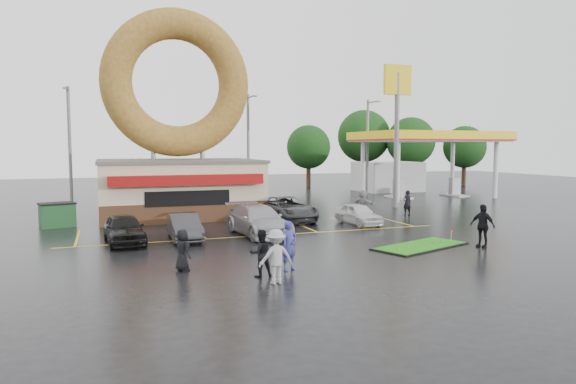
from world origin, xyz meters
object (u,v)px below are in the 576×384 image
object	(u,v)px
shell_sign	(397,109)
car_silver	(258,220)
donut_shop	(178,148)
person_cameraman	(482,226)
person_blue	(289,246)
streetlight_left	(70,144)
car_grey	(286,209)
car_dgrey	(184,227)
putting_green	(421,246)
car_black	(124,229)
car_white	(358,214)
gas_station	(410,156)
streetlight_mid	(248,144)
streetlight_right	(368,144)
dumpster	(57,215)

from	to	relation	value
shell_sign	car_silver	world-z (taller)	shell_sign
donut_shop	person_cameraman	size ratio (longest dim) A/B	6.88
person_blue	person_cameraman	size ratio (longest dim) A/B	0.93
streetlight_left	car_grey	bearing A→B (deg)	-42.89
car_dgrey	putting_green	xyz separation A→B (m)	(9.87, -5.35, -0.60)
car_black	car_dgrey	distance (m)	2.80
car_black	car_grey	size ratio (longest dim) A/B	0.77
car_white	person_cameraman	xyz separation A→B (m)	(2.08, -8.04, 0.36)
gas_station	streetlight_left	distance (m)	30.04
person_cameraman	streetlight_mid	bearing A→B (deg)	168.67
gas_station	car_grey	xyz separation A→B (m)	(-17.17, -12.94, -2.96)
car_silver	streetlight_right	bearing A→B (deg)	42.28
streetlight_right	shell_sign	bearing A→B (deg)	-106.83
shell_sign	person_cameraman	xyz separation A→B (m)	(-4.60, -14.86, -6.40)
shell_sign	car_grey	distance (m)	12.78
person_blue	person_cameraman	xyz separation A→B (m)	(9.70, 1.16, 0.06)
car_grey	dumpster	world-z (taller)	car_grey
streetlight_left	car_dgrey	world-z (taller)	streetlight_left
streetlight_mid	car_grey	xyz separation A→B (m)	(-1.17, -12.92, -4.04)
car_dgrey	person_cameraman	xyz separation A→B (m)	(12.43, -6.36, 0.34)
donut_shop	shell_sign	distance (m)	16.29
dumpster	car_grey	bearing A→B (deg)	-24.18
shell_sign	putting_green	bearing A→B (deg)	-117.33
person_blue	dumpster	distance (m)	16.73
dumpster	shell_sign	bearing A→B (deg)	-10.30
car_black	car_white	distance (m)	13.26
streetlight_left	person_cameraman	bearing A→B (deg)	-51.07
car_white	person_blue	xyz separation A→B (m)	(-7.63, -9.20, 0.30)
putting_green	streetlight_right	bearing A→B (deg)	66.86
dumpster	putting_green	bearing A→B (deg)	-51.62
car_white	dumpster	world-z (taller)	dumpster
car_black	streetlight_mid	bearing A→B (deg)	53.16
car_black	gas_station	bearing A→B (deg)	28.06
shell_sign	streetlight_left	size ratio (longest dim) A/B	1.18
gas_station	person_blue	xyz separation A→B (m)	(-21.30, -24.96, -2.78)
shell_sign	car_black	world-z (taller)	shell_sign
streetlight_right	car_dgrey	size ratio (longest dim) A/B	2.33
person_cameraman	dumpster	distance (m)	22.71
gas_station	putting_green	size ratio (longest dim) A/B	2.65
gas_station	person_blue	distance (m)	32.93
car_white	dumpster	size ratio (longest dim) A/B	2.02
car_white	streetlight_right	bearing A→B (deg)	54.88
streetlight_right	car_white	distance (m)	19.78
donut_shop	car_black	world-z (taller)	donut_shop
streetlight_mid	gas_station	bearing A→B (deg)	0.08
streetlight_mid	car_black	distance (m)	20.91
donut_shop	gas_station	bearing A→B (deg)	19.11
donut_shop	shell_sign	world-z (taller)	donut_shop
car_black	person_blue	xyz separation A→B (m)	(5.53, -7.52, 0.22)
car_black	person_blue	size ratio (longest dim) A/B	2.24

